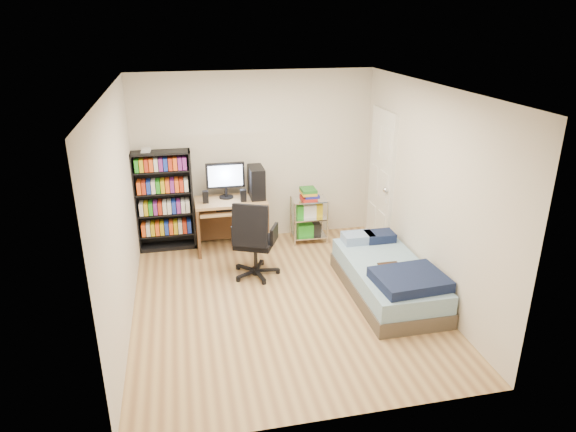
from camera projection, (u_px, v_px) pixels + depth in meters
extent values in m
cube|color=tan|center=(283.00, 302.00, 6.19)|extent=(3.50, 4.00, 0.04)
cube|color=white|center=(282.00, 87.00, 5.26)|extent=(3.50, 4.00, 0.04)
cube|color=beige|center=(255.00, 157.00, 7.56)|extent=(3.50, 0.04, 2.50)
cube|color=beige|center=(336.00, 291.00, 3.88)|extent=(3.50, 0.04, 2.50)
cube|color=beige|center=(117.00, 215.00, 5.38)|extent=(0.04, 4.00, 2.50)
cube|color=beige|center=(429.00, 192.00, 6.07)|extent=(0.04, 4.00, 2.50)
cube|color=black|center=(164.00, 201.00, 7.32)|extent=(0.82, 0.27, 1.45)
cube|color=black|center=(167.00, 233.00, 7.51)|extent=(0.76, 0.25, 0.02)
cube|color=red|center=(167.00, 227.00, 7.46)|extent=(0.71, 0.22, 0.17)
cube|color=black|center=(165.00, 213.00, 7.39)|extent=(0.76, 0.25, 0.02)
cube|color=#1B39C2|center=(165.00, 206.00, 7.34)|extent=(0.71, 0.22, 0.17)
cube|color=black|center=(163.00, 192.00, 7.27)|extent=(0.76, 0.25, 0.02)
cube|color=gold|center=(163.00, 185.00, 7.23)|extent=(0.71, 0.22, 0.17)
cube|color=black|center=(161.00, 171.00, 7.16)|extent=(0.76, 0.25, 0.02)
cube|color=green|center=(161.00, 163.00, 7.11)|extent=(0.71, 0.22, 0.17)
cube|color=silver|center=(146.00, 150.00, 7.01)|extent=(0.13, 0.11, 0.06)
cube|color=#AB7E58|center=(231.00, 201.00, 7.30)|extent=(1.01, 0.56, 0.04)
cube|color=#3A2A1F|center=(198.00, 228.00, 7.34)|extent=(0.04, 0.56, 0.72)
cube|color=#3A2A1F|center=(265.00, 223.00, 7.53)|extent=(0.04, 0.56, 0.72)
cube|color=#3A2A1F|center=(230.00, 218.00, 7.66)|extent=(0.97, 0.03, 0.66)
cube|color=#AB7E58|center=(232.00, 210.00, 7.26)|extent=(0.91, 0.45, 0.03)
cube|color=black|center=(232.00, 208.00, 7.23)|extent=(0.44, 0.15, 0.03)
cube|color=black|center=(225.00, 175.00, 7.26)|extent=(0.55, 0.05, 0.36)
cube|color=silver|center=(225.00, 176.00, 7.23)|extent=(0.48, 0.01, 0.30)
cube|color=black|center=(256.00, 182.00, 7.33)|extent=(0.20, 0.42, 0.44)
cube|color=black|center=(205.00, 197.00, 7.14)|extent=(0.08, 0.08, 0.17)
cube|color=black|center=(243.00, 195.00, 7.20)|extent=(0.08, 0.08, 0.17)
cylinder|color=black|center=(256.00, 256.00, 6.71)|extent=(0.05, 0.05, 0.37)
cube|color=black|center=(255.00, 242.00, 6.63)|extent=(0.62, 0.62, 0.08)
cube|color=black|center=(250.00, 226.00, 6.32)|extent=(0.47, 0.32, 0.54)
cube|color=black|center=(236.00, 231.00, 6.63)|extent=(0.16, 0.28, 0.21)
cube|color=black|center=(274.00, 234.00, 6.53)|extent=(0.16, 0.28, 0.21)
cylinder|color=silver|center=(295.00, 225.00, 7.50)|extent=(0.02, 0.02, 0.67)
cylinder|color=silver|center=(328.00, 223.00, 7.58)|extent=(0.02, 0.02, 0.67)
cylinder|color=silver|center=(291.00, 217.00, 7.82)|extent=(0.02, 0.02, 0.67)
cylinder|color=silver|center=(322.00, 215.00, 7.90)|extent=(0.02, 0.02, 0.67)
cube|color=silver|center=(309.00, 235.00, 7.79)|extent=(0.50, 0.37, 0.02)
cube|color=silver|center=(309.00, 217.00, 7.68)|extent=(0.50, 0.37, 0.02)
cube|color=silver|center=(309.00, 199.00, 7.58)|extent=(0.50, 0.37, 0.02)
cube|color=#A22017|center=(309.00, 194.00, 7.55)|extent=(0.22, 0.28, 0.15)
cube|color=#50463C|center=(387.00, 287.00, 6.29)|extent=(0.90, 1.80, 0.18)
cube|color=#85ABC6|center=(388.00, 273.00, 6.22)|extent=(0.86, 1.77, 0.22)
cube|color=#121B3A|center=(410.00, 280.00, 5.72)|extent=(0.81, 0.68, 0.13)
cube|color=#AAC7F0|center=(358.00, 238.00, 6.79)|extent=(0.41, 0.27, 0.12)
cube|color=#121B3A|center=(380.00, 236.00, 6.83)|extent=(0.38, 0.27, 0.12)
cube|color=#3E2414|center=(390.00, 266.00, 6.14)|extent=(0.25, 0.20, 0.01)
cube|color=white|center=(381.00, 179.00, 7.38)|extent=(0.05, 0.80, 2.00)
sphere|color=silver|center=(386.00, 190.00, 7.10)|extent=(0.08, 0.08, 0.08)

